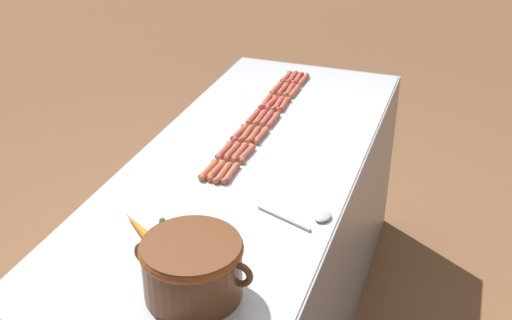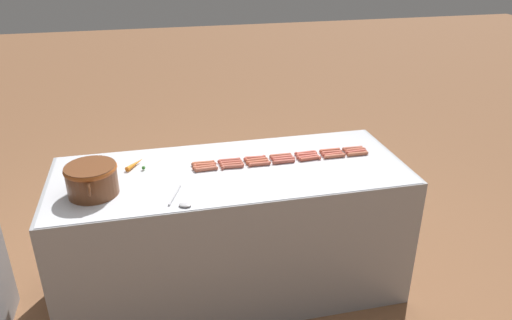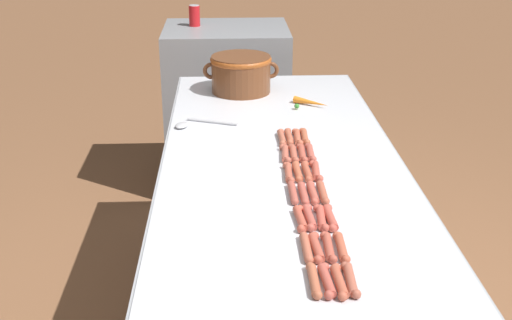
# 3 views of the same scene
# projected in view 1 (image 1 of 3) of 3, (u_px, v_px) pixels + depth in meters

# --- Properties ---
(griddle_counter) EXTENTS (0.88, 2.20, 0.90)m
(griddle_counter) POSITION_uv_depth(u_px,v_px,m) (249.00, 251.00, 2.75)
(griddle_counter) COLOR #9EA0A5
(griddle_counter) RESTS_ON ground_plane
(hot_dog_0) EXTENTS (0.03, 0.15, 0.02)m
(hot_dog_0) POSITION_uv_depth(u_px,v_px,m) (304.00, 79.00, 3.23)
(hot_dog_0) COLOR #B85E40
(hot_dog_0) RESTS_ON griddle_counter
(hot_dog_1) EXTENTS (0.03, 0.15, 0.02)m
(hot_dog_1) POSITION_uv_depth(u_px,v_px,m) (295.00, 91.00, 3.10)
(hot_dog_1) COLOR #BA5E45
(hot_dog_1) RESTS_ON griddle_counter
(hot_dog_2) EXTENTS (0.03, 0.15, 0.02)m
(hot_dog_2) POSITION_uv_depth(u_px,v_px,m) (284.00, 104.00, 2.96)
(hot_dog_2) COLOR #BE513E
(hot_dog_2) RESTS_ON griddle_counter
(hot_dog_3) EXTENTS (0.03, 0.15, 0.02)m
(hot_dog_3) POSITION_uv_depth(u_px,v_px,m) (273.00, 120.00, 2.81)
(hot_dog_3) COLOR #B05143
(hot_dog_3) RESTS_ON griddle_counter
(hot_dog_4) EXTENTS (0.03, 0.15, 0.02)m
(hot_dog_4) POSITION_uv_depth(u_px,v_px,m) (261.00, 135.00, 2.68)
(hot_dog_4) COLOR #B75640
(hot_dog_4) RESTS_ON griddle_counter
(hot_dog_5) EXTENTS (0.03, 0.15, 0.02)m
(hot_dog_5) POSITION_uv_depth(u_px,v_px,m) (247.00, 153.00, 2.54)
(hot_dog_5) COLOR #B45845
(hot_dog_5) RESTS_ON griddle_counter
(hot_dog_6) EXTENTS (0.03, 0.15, 0.02)m
(hot_dog_6) POSITION_uv_depth(u_px,v_px,m) (231.00, 173.00, 2.41)
(hot_dog_6) COLOR #B45D45
(hot_dog_6) RESTS_ON griddle_counter
(hot_dog_7) EXTENTS (0.03, 0.15, 0.02)m
(hot_dog_7) POSITION_uv_depth(u_px,v_px,m) (298.00, 78.00, 3.25)
(hot_dog_7) COLOR #BA5143
(hot_dog_7) RESTS_ON griddle_counter
(hot_dog_8) EXTENTS (0.03, 0.15, 0.02)m
(hot_dog_8) POSITION_uv_depth(u_px,v_px,m) (289.00, 90.00, 3.11)
(hot_dog_8) COLOR #BE5240
(hot_dog_8) RESTS_ON griddle_counter
(hot_dog_9) EXTENTS (0.03, 0.15, 0.02)m
(hot_dog_9) POSITION_uv_depth(u_px,v_px,m) (278.00, 104.00, 2.97)
(hot_dog_9) COLOR #BB5245
(hot_dog_9) RESTS_ON griddle_counter
(hot_dog_10) EXTENTS (0.03, 0.15, 0.02)m
(hot_dog_10) POSITION_uv_depth(u_px,v_px,m) (267.00, 118.00, 2.83)
(hot_dog_10) COLOR #B85244
(hot_dog_10) RESTS_ON griddle_counter
(hot_dog_11) EXTENTS (0.03, 0.15, 0.02)m
(hot_dog_11) POSITION_uv_depth(u_px,v_px,m) (254.00, 135.00, 2.69)
(hot_dog_11) COLOR #BB5A3E
(hot_dog_11) RESTS_ON griddle_counter
(hot_dog_12) EXTENTS (0.03, 0.15, 0.02)m
(hot_dog_12) POSITION_uv_depth(u_px,v_px,m) (239.00, 152.00, 2.55)
(hot_dog_12) COLOR #B55843
(hot_dog_12) RESTS_ON griddle_counter
(hot_dog_13) EXTENTS (0.03, 0.15, 0.02)m
(hot_dog_13) POSITION_uv_depth(u_px,v_px,m) (223.00, 173.00, 2.41)
(hot_dog_13) COLOR #B55C42
(hot_dog_13) RESTS_ON griddle_counter
(hot_dog_14) EXTENTS (0.03, 0.15, 0.02)m
(hot_dog_14) POSITION_uv_depth(u_px,v_px,m) (292.00, 77.00, 3.26)
(hot_dog_14) COLOR #B8573E
(hot_dog_14) RESTS_ON griddle_counter
(hot_dog_15) EXTENTS (0.03, 0.15, 0.02)m
(hot_dog_15) POSITION_uv_depth(u_px,v_px,m) (283.00, 89.00, 3.12)
(hot_dog_15) COLOR #B4503F
(hot_dog_15) RESTS_ON griddle_counter
(hot_dog_16) EXTENTS (0.03, 0.15, 0.02)m
(hot_dog_16) POSITION_uv_depth(u_px,v_px,m) (271.00, 103.00, 2.98)
(hot_dog_16) COLOR #BF5041
(hot_dog_16) RESTS_ON griddle_counter
(hot_dog_17) EXTENTS (0.03, 0.15, 0.02)m
(hot_dog_17) POSITION_uv_depth(u_px,v_px,m) (260.00, 118.00, 2.84)
(hot_dog_17) COLOR #BD5445
(hot_dog_17) RESTS_ON griddle_counter
(hot_dog_18) EXTENTS (0.03, 0.15, 0.02)m
(hot_dog_18) POSITION_uv_depth(u_px,v_px,m) (247.00, 133.00, 2.70)
(hot_dog_18) COLOR #B7553D
(hot_dog_18) RESTS_ON griddle_counter
(hot_dog_19) EXTENTS (0.03, 0.15, 0.02)m
(hot_dog_19) POSITION_uv_depth(u_px,v_px,m) (232.00, 151.00, 2.56)
(hot_dog_19) COLOR #B34F3E
(hot_dog_19) RESTS_ON griddle_counter
(hot_dog_20) EXTENTS (0.03, 0.15, 0.02)m
(hot_dog_20) POSITION_uv_depth(u_px,v_px,m) (216.00, 170.00, 2.42)
(hot_dog_20) COLOR #BD5B41
(hot_dog_20) RESTS_ON griddle_counter
(hot_dog_21) EXTENTS (0.03, 0.15, 0.02)m
(hot_dog_21) POSITION_uv_depth(u_px,v_px,m) (286.00, 77.00, 3.26)
(hot_dog_21) COLOR #B05A45
(hot_dog_21) RESTS_ON griddle_counter
(hot_dog_22) EXTENTS (0.03, 0.15, 0.02)m
(hot_dog_22) POSITION_uv_depth(u_px,v_px,m) (276.00, 88.00, 3.13)
(hot_dog_22) COLOR #BB563D
(hot_dog_22) RESTS_ON griddle_counter
(hot_dog_23) EXTENTS (0.03, 0.15, 0.02)m
(hot_dog_23) POSITION_uv_depth(u_px,v_px,m) (266.00, 102.00, 2.99)
(hot_dog_23) COLOR #BF5042
(hot_dog_23) RESTS_ON griddle_counter
(hot_dog_24) EXTENTS (0.03, 0.15, 0.02)m
(hot_dog_24) POSITION_uv_depth(u_px,v_px,m) (253.00, 117.00, 2.85)
(hot_dog_24) COLOR #B05740
(hot_dog_24) RESTS_ON griddle_counter
(hot_dog_25) EXTENTS (0.03, 0.15, 0.02)m
(hot_dog_25) POSITION_uv_depth(u_px,v_px,m) (239.00, 133.00, 2.70)
(hot_dog_25) COLOR #B8503F
(hot_dog_25) RESTS_ON griddle_counter
(hot_dog_26) EXTENTS (0.03, 0.15, 0.02)m
(hot_dog_26) POSITION_uv_depth(u_px,v_px,m) (224.00, 150.00, 2.56)
(hot_dog_26) COLOR #B35345
(hot_dog_26) RESTS_ON griddle_counter
(hot_dog_27) EXTENTS (0.03, 0.15, 0.02)m
(hot_dog_27) POSITION_uv_depth(u_px,v_px,m) (208.00, 170.00, 2.43)
(hot_dog_27) COLOR #B25A3D
(hot_dog_27) RESTS_ON griddle_counter
(bean_pot) EXTENTS (0.36, 0.29, 0.17)m
(bean_pot) POSITION_uv_depth(u_px,v_px,m) (192.00, 265.00, 1.78)
(bean_pot) COLOR brown
(bean_pot) RESTS_ON griddle_counter
(serving_spoon) EXTENTS (0.26, 0.13, 0.02)m
(serving_spoon) POSITION_uv_depth(u_px,v_px,m) (310.00, 217.00, 2.15)
(serving_spoon) COLOR #B7B7BC
(serving_spoon) RESTS_ON griddle_counter
(carrot) EXTENTS (0.16, 0.13, 0.03)m
(carrot) POSITION_uv_depth(u_px,v_px,m) (138.00, 225.00, 2.10)
(carrot) COLOR orange
(carrot) RESTS_ON griddle_counter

